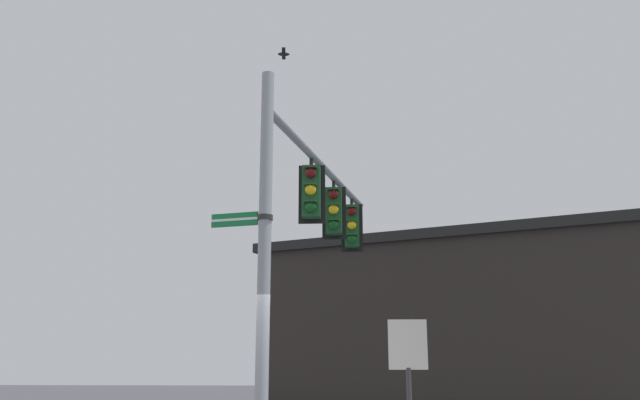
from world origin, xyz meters
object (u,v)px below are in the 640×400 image
traffic_light_mid_inner (334,211)px  street_name_sign (249,219)px  historical_marker (408,367)px  traffic_light_mid_outer (352,226)px  bird_flying (284,54)px  traffic_light_nearest_pole (311,192)px

traffic_light_mid_inner → street_name_sign: bearing=73.7°
traffic_light_mid_inner → historical_marker: traffic_light_mid_inner is taller
traffic_light_mid_outer → historical_marker: traffic_light_mid_outer is taller
historical_marker → bird_flying: bearing=-36.4°
historical_marker → traffic_light_mid_outer: bearing=-80.6°
traffic_light_nearest_pole → street_name_sign: traffic_light_nearest_pole is taller
bird_flying → traffic_light_nearest_pole: bearing=-133.4°
traffic_light_nearest_pole → bird_flying: bird_flying is taller
street_name_sign → historical_marker: street_name_sign is taller
street_name_sign → traffic_light_mid_inner: bearing=-106.3°
traffic_light_mid_outer → traffic_light_nearest_pole: bearing=77.5°
traffic_light_mid_inner → bird_flying: bird_flying is taller
traffic_light_mid_inner → bird_flying: bearing=68.2°
traffic_light_nearest_pole → traffic_light_mid_outer: size_ratio=1.00×
traffic_light_nearest_pole → bird_flying: (0.52, 0.55, 2.74)m
traffic_light_mid_inner → historical_marker: bearing=108.5°
traffic_light_nearest_pole → street_name_sign: (0.82, 2.39, -1.08)m
traffic_light_mid_inner → historical_marker: (-1.30, 3.89, -3.40)m
street_name_sign → bird_flying: bearing=-99.2°
traffic_light_nearest_pole → historical_marker: bearing=127.6°
traffic_light_nearest_pole → traffic_light_mid_inner: bearing=-102.5°
street_name_sign → bird_flying: 4.25m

